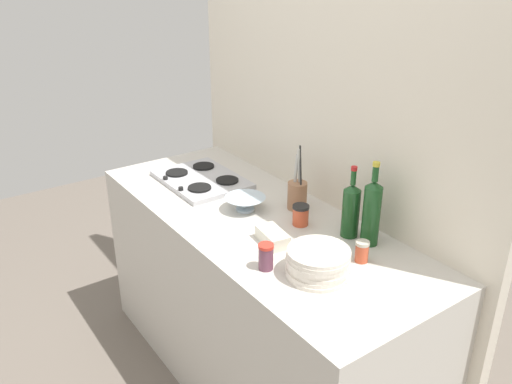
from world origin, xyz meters
name	(u,v)px	position (x,y,z in m)	size (l,w,h in m)	color
ground_plane	(256,374)	(0.00, 0.00, 0.00)	(6.00, 6.00, 0.00)	#6B6056
counter_block	(256,301)	(0.00, 0.00, 0.45)	(1.80, 0.70, 0.90)	beige
backsplash_panel	(324,147)	(0.00, 0.38, 1.15)	(1.90, 0.06, 2.30)	beige
stovetop_hob	(202,179)	(-0.48, 0.00, 0.91)	(0.47, 0.35, 0.04)	#B2B2B7
plate_stack	(318,263)	(0.50, -0.09, 0.95)	(0.23, 0.23, 0.10)	silver
wine_bottle_leftmost	(351,209)	(0.36, 0.22, 1.02)	(0.07, 0.07, 0.30)	#19471E
wine_bottle_mid_left	(372,212)	(0.45, 0.23, 1.04)	(0.07, 0.07, 0.35)	#19471E
mixing_bowl	(244,203)	(-0.08, 0.00, 0.94)	(0.19, 0.19, 0.06)	silver
butter_dish	(273,237)	(0.23, -0.08, 0.93)	(0.16, 0.08, 0.05)	silver
utensil_crock	(297,194)	(0.04, 0.20, 0.97)	(0.09, 0.09, 0.30)	#996B4C
condiment_jar_front	(301,215)	(0.17, 0.11, 0.95)	(0.07, 0.07, 0.09)	#C64C2D
condiment_jar_rear	(362,251)	(0.53, 0.11, 0.94)	(0.05, 0.05, 0.08)	#C64C2D
condiment_jar_spare	(266,257)	(0.36, -0.21, 0.95)	(0.06, 0.06, 0.10)	#66384C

